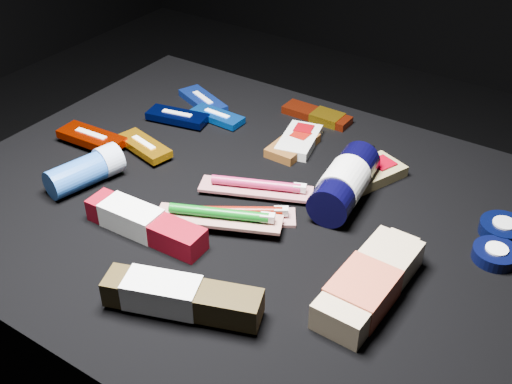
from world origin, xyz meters
The scene contains 21 objects.
ground centered at (0.00, 0.00, 0.00)m, with size 3.00×3.00×0.00m, color black.
cloth_table centered at (0.00, 0.00, 0.20)m, with size 0.98×0.78×0.40m, color black.
luna_bar_0 centered at (-0.27, 0.24, 0.41)m, with size 0.13×0.09×0.02m.
luna_bar_1 centered at (-0.20, 0.20, 0.41)m, with size 0.11×0.04×0.01m.
luna_bar_2 centered at (-0.26, 0.15, 0.41)m, with size 0.13×0.07×0.02m.
luna_bar_3 centered at (-0.24, 0.02, 0.41)m, with size 0.12×0.07×0.02m.
luna_bar_4 centered at (-0.33, -0.01, 0.42)m, with size 0.13×0.06×0.02m.
clif_bar_0 centered at (-0.02, 0.19, 0.41)m, with size 0.06×0.11×0.02m.
clif_bar_1 centered at (-0.02, 0.21, 0.41)m, with size 0.08×0.12×0.02m.
clif_bar_2 centered at (0.14, 0.18, 0.41)m, with size 0.11×0.14×0.02m.
power_bar centered at (-0.03, 0.31, 0.41)m, with size 0.14×0.05×0.02m.
lotion_bottle centered at (0.13, 0.10, 0.43)m, with size 0.09×0.22×0.07m.
cream_tin_upper centered at (0.37, 0.15, 0.41)m, with size 0.07×0.07×0.02m.
cream_tin_lower centered at (0.38, 0.08, 0.41)m, with size 0.07×0.07×0.02m.
bodywash_bottle centered at (0.26, -0.09, 0.42)m, with size 0.08×0.21×0.04m.
deodorant_stick centered at (-0.25, -0.10, 0.43)m, with size 0.08×0.14×0.05m.
toothbrush_pack_0 centered at (0.01, -0.05, 0.41)m, with size 0.19×0.15×0.02m.
toothbrush_pack_1 centered at (0.00, 0.03, 0.41)m, with size 0.19×0.11×0.02m.
toothbrush_pack_2 centered at (0.01, -0.08, 0.42)m, with size 0.20×0.12×0.02m.
toothpaste_carton_red centered at (-0.09, -0.15, 0.42)m, with size 0.20×0.05×0.04m.
toothpaste_carton_green centered at (0.06, -0.25, 0.43)m, with size 0.21×0.11×0.04m.
Camera 1 is at (0.48, -0.69, 1.01)m, focal length 45.00 mm.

